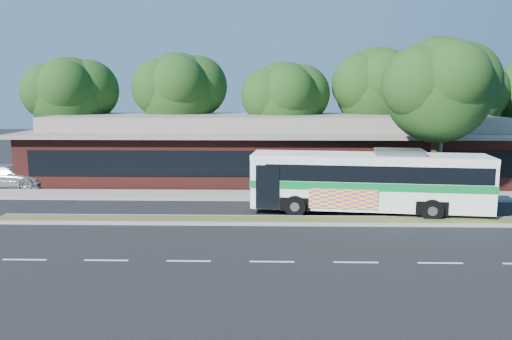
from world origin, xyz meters
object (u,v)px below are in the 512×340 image
object	(u,v)px
sedan	(10,176)
lamp_post	(442,113)
sidewalk_tree	(445,88)
transit_bus	(369,178)

from	to	relation	value
sedan	lamp_post	bearing A→B (deg)	-92.09
sedan	sidewalk_tree	size ratio (longest dim) A/B	0.57
lamp_post	transit_bus	size ratio (longest dim) A/B	0.77
lamp_post	sedan	xyz separation A→B (m)	(-26.22, 2.81, -4.17)
lamp_post	sedan	distance (m)	26.69
transit_bus	sidewalk_tree	xyz separation A→B (m)	(4.55, 3.04, 4.44)
lamp_post	sedan	world-z (taller)	lamp_post
sidewalk_tree	transit_bus	bearing A→B (deg)	-146.23
lamp_post	transit_bus	xyz separation A→B (m)	(-4.67, -3.61, -3.09)
transit_bus	sedan	xyz separation A→B (m)	(-21.55, 6.41, -1.08)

